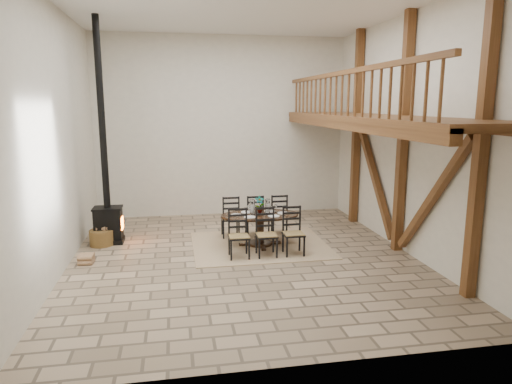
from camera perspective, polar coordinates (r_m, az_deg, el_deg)
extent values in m
plane|color=tan|center=(9.53, -1.48, -8.30)|extent=(8.00, 8.00, 0.00)
cube|color=beige|center=(12.98, -4.24, 8.11)|extent=(7.00, 0.02, 5.00)
cube|color=beige|center=(5.12, 5.21, 3.63)|extent=(7.00, 0.02, 5.00)
cube|color=beige|center=(9.17, -23.84, 6.00)|extent=(0.02, 8.00, 5.00)
cube|color=beige|center=(10.15, 18.52, 6.77)|extent=(0.02, 8.00, 5.00)
cube|color=white|center=(9.18, -1.64, 22.62)|extent=(7.00, 8.00, 0.02)
cube|color=brown|center=(7.98, 26.33, 5.18)|extent=(0.18, 0.18, 5.00)
cube|color=brown|center=(10.10, 17.92, 6.78)|extent=(0.18, 0.18, 5.00)
cube|color=brown|center=(12.35, 12.46, 7.74)|extent=(0.18, 0.18, 5.00)
cube|color=brown|center=(9.16, 21.15, -0.77)|extent=(0.14, 2.16, 2.54)
cube|color=brown|center=(11.33, 14.64, 1.76)|extent=(0.14, 2.16, 2.54)
cube|color=brown|center=(10.08, 18.02, 8.48)|extent=(0.20, 7.80, 0.20)
cube|color=brown|center=(9.78, 14.47, 8.90)|extent=(1.60, 7.80, 0.12)
cube|color=brown|center=(9.51, 10.57, 8.41)|extent=(0.18, 7.80, 0.22)
cube|color=brown|center=(9.52, 10.78, 14.42)|extent=(0.09, 7.60, 0.09)
cube|color=brown|center=(9.51, 10.69, 11.90)|extent=(0.06, 7.60, 0.86)
cube|color=tan|center=(10.37, 0.49, -6.63)|extent=(3.00, 2.50, 0.02)
ellipsoid|color=black|center=(10.18, 0.49, -2.91)|extent=(1.76, 1.07, 0.04)
cylinder|color=black|center=(10.27, 0.49, -4.87)|extent=(0.17, 0.17, 0.64)
cylinder|color=black|center=(10.36, 0.49, -6.42)|extent=(0.54, 0.54, 0.06)
cube|color=#9C8548|center=(9.42, -2.15, -5.58)|extent=(0.43, 0.41, 0.04)
cube|color=black|center=(9.49, -2.14, -6.98)|extent=(0.41, 0.41, 0.44)
cube|color=black|center=(9.52, -2.31, -3.71)|extent=(0.37, 0.04, 0.58)
cube|color=#9C8548|center=(9.51, 1.32, -5.41)|extent=(0.43, 0.41, 0.04)
cube|color=black|center=(9.58, 1.32, -6.80)|extent=(0.41, 0.41, 0.44)
cube|color=black|center=(9.61, 1.12, -3.57)|extent=(0.37, 0.04, 0.58)
cube|color=#9C8548|center=(9.63, 4.72, -5.23)|extent=(0.43, 0.41, 0.04)
cube|color=black|center=(9.70, 4.69, -6.60)|extent=(0.41, 0.41, 0.44)
cube|color=black|center=(9.73, 4.47, -3.41)|extent=(0.37, 0.04, 0.58)
cube|color=#9C8548|center=(10.90, -3.23, -3.29)|extent=(0.43, 0.41, 0.04)
cube|color=black|center=(10.96, -3.22, -4.51)|extent=(0.41, 0.41, 0.44)
cube|color=black|center=(10.66, -3.14, -2.12)|extent=(0.37, 0.04, 0.58)
cube|color=#9C8548|center=(10.97, -0.23, -3.17)|extent=(0.43, 0.41, 0.04)
cube|color=black|center=(11.04, -0.23, -4.38)|extent=(0.41, 0.41, 0.44)
cube|color=black|center=(10.74, -0.07, -2.01)|extent=(0.37, 0.04, 0.58)
cube|color=#9C8548|center=(11.08, 2.73, -3.04)|extent=(0.43, 0.41, 0.04)
cube|color=black|center=(11.14, 2.72, -4.24)|extent=(0.41, 0.41, 0.44)
cube|color=black|center=(10.85, 2.95, -1.89)|extent=(0.37, 0.04, 0.58)
cube|color=white|center=(10.17, 0.49, -2.77)|extent=(1.35, 0.68, 0.01)
cube|color=white|center=(10.15, 0.50, -2.30)|extent=(0.87, 0.30, 0.18)
cylinder|color=white|center=(10.11, -0.47, -1.90)|extent=(0.12, 0.12, 0.34)
cylinder|color=white|center=(10.17, 1.46, -1.83)|extent=(0.12, 0.12, 0.34)
cylinder|color=silver|center=(10.13, -0.47, -2.40)|extent=(0.06, 0.06, 0.16)
cylinder|color=silver|center=(10.19, 1.46, -2.32)|extent=(0.06, 0.06, 0.16)
imported|color=#4C723F|center=(10.17, 0.45, -1.63)|extent=(0.21, 0.15, 0.41)
cube|color=black|center=(11.08, -17.84, -5.79)|extent=(0.65, 0.51, 0.10)
cube|color=black|center=(10.98, -17.97, -3.80)|extent=(0.60, 0.45, 0.70)
cube|color=#FF590C|center=(10.93, -16.36, -3.76)|extent=(0.02, 0.28, 0.28)
cube|color=black|center=(10.89, -18.08, -1.92)|extent=(0.64, 0.49, 0.04)
cylinder|color=black|center=(10.64, -18.76, 9.18)|extent=(0.15, 0.15, 4.16)
cylinder|color=brown|center=(10.91, -18.72, -5.41)|extent=(0.54, 0.54, 0.35)
cube|color=tan|center=(10.86, -18.79, -4.31)|extent=(0.29, 0.29, 0.10)
cube|color=tan|center=(9.81, -20.46, -7.85)|extent=(0.30, 0.31, 0.20)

